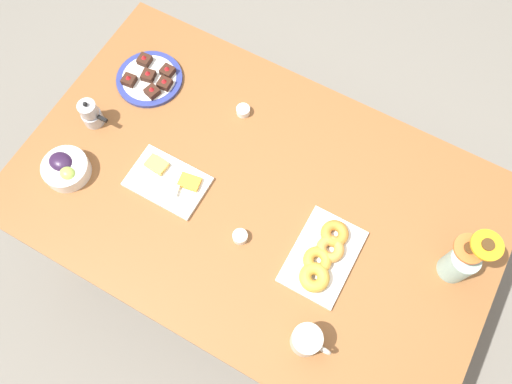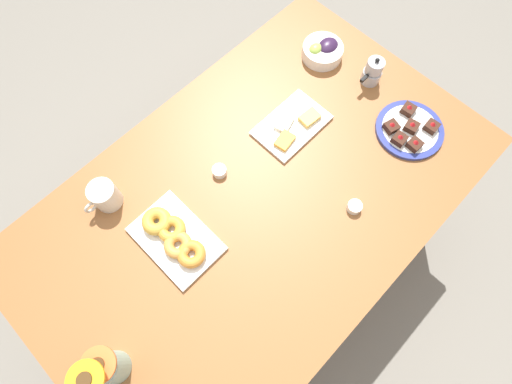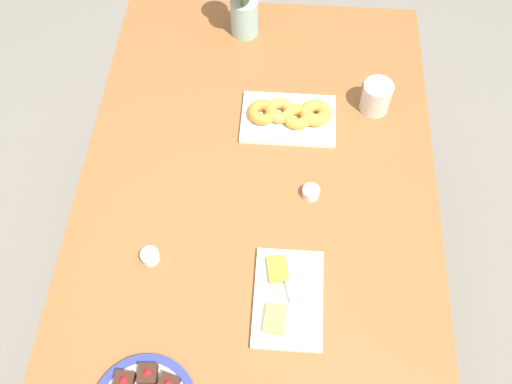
% 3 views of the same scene
% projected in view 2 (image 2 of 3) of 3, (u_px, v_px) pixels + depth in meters
% --- Properties ---
extents(ground_plane, '(6.00, 6.00, 0.00)m').
position_uv_depth(ground_plane, '(256.00, 250.00, 2.02)').
color(ground_plane, slate).
extents(dining_table, '(1.60, 1.00, 0.74)m').
position_uv_depth(dining_table, '(256.00, 205.00, 1.41)').
color(dining_table, brown).
rests_on(dining_table, ground_plane).
extents(coffee_mug, '(0.12, 0.09, 0.10)m').
position_uv_depth(coffee_mug, '(105.00, 196.00, 1.28)').
color(coffee_mug, beige).
rests_on(coffee_mug, dining_table).
extents(grape_bowl, '(0.15, 0.15, 0.07)m').
position_uv_depth(grape_bowl, '(323.00, 51.00, 1.52)').
color(grape_bowl, white).
rests_on(grape_bowl, dining_table).
extents(cheese_platter, '(0.26, 0.17, 0.03)m').
position_uv_depth(cheese_platter, '(292.00, 126.00, 1.42)').
color(cheese_platter, white).
rests_on(cheese_platter, dining_table).
extents(croissant_platter, '(0.19, 0.28, 0.05)m').
position_uv_depth(croissant_platter, '(174.00, 237.00, 1.26)').
color(croissant_platter, white).
rests_on(croissant_platter, dining_table).
extents(jam_cup_honey, '(0.05, 0.05, 0.03)m').
position_uv_depth(jam_cup_honey, '(219.00, 171.00, 1.35)').
color(jam_cup_honey, white).
rests_on(jam_cup_honey, dining_table).
extents(jam_cup_berry, '(0.05, 0.05, 0.03)m').
position_uv_depth(jam_cup_berry, '(354.00, 207.00, 1.30)').
color(jam_cup_berry, white).
rests_on(jam_cup_berry, dining_table).
extents(dessert_plate, '(0.24, 0.24, 0.05)m').
position_uv_depth(dessert_plate, '(409.00, 129.00, 1.41)').
color(dessert_plate, navy).
rests_on(dessert_plate, dining_table).
extents(flower_vase, '(0.12, 0.11, 0.24)m').
position_uv_depth(flower_vase, '(107.00, 369.00, 1.06)').
color(flower_vase, '#99C1B7').
rests_on(flower_vase, dining_table).
extents(moka_pot, '(0.11, 0.07, 0.12)m').
position_uv_depth(moka_pot, '(373.00, 72.00, 1.46)').
color(moka_pot, '#B7B7BC').
rests_on(moka_pot, dining_table).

